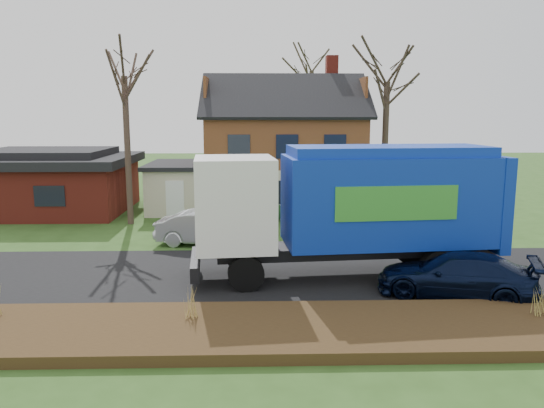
{
  "coord_description": "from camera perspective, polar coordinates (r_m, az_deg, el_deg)",
  "views": [
    {
      "loc": [
        0.38,
        -18.45,
        5.76
      ],
      "look_at": [
        0.97,
        2.5,
        2.18
      ],
      "focal_mm": 35.0,
      "sensor_mm": 36.0,
      "label": 1
    }
  ],
  "objects": [
    {
      "name": "garbage_truck",
      "position": [
        18.84,
        8.98,
        0.18
      ],
      "size": [
        11.06,
        3.87,
        4.65
      ],
      "rotation": [
        0.0,
        0.0,
        0.09
      ],
      "color": "black",
      "rests_on": "ground"
    },
    {
      "name": "silver_sedan",
      "position": [
        23.64,
        -6.87,
        -2.58
      ],
      "size": [
        4.78,
        2.29,
        1.51
      ],
      "primitive_type": "imported",
      "rotation": [
        0.0,
        0.0,
        1.42
      ],
      "color": "#B5B9BD",
      "rests_on": "ground"
    },
    {
      "name": "ground",
      "position": [
        19.33,
        -2.69,
        -7.64
      ],
      "size": [
        120.0,
        120.0,
        0.0
      ],
      "primitive_type": "plane",
      "color": "#2A4C19",
      "rests_on": "ground"
    },
    {
      "name": "tree_back",
      "position": [
        41.15,
        4.31,
        15.68
      ],
      "size": [
        3.81,
        3.81,
        12.08
      ],
      "color": "#3A3223",
      "rests_on": "ground"
    },
    {
      "name": "grass_clump_mid",
      "position": [
        14.7,
        -8.61,
        -10.4
      ],
      "size": [
        0.31,
        0.25,
        0.86
      ],
      "color": "#AD8F4C",
      "rests_on": "mulch_verge"
    },
    {
      "name": "ranch_house",
      "position": [
        34.03,
        -22.95,
        2.27
      ],
      "size": [
        9.8,
        8.2,
        3.7
      ],
      "color": "maroon",
      "rests_on": "ground"
    },
    {
      "name": "tree_front_east",
      "position": [
        30.56,
        12.37,
        14.99
      ],
      "size": [
        3.85,
        3.85,
        10.69
      ],
      "color": "#3E3125",
      "rests_on": "ground"
    },
    {
      "name": "road",
      "position": [
        19.33,
        -2.69,
        -7.61
      ],
      "size": [
        80.0,
        7.0,
        0.02
      ],
      "primitive_type": "cube",
      "color": "black",
      "rests_on": "ground"
    },
    {
      "name": "main_house",
      "position": [
        32.42,
        0.36,
        6.64
      ],
      "size": [
        12.95,
        8.95,
        9.26
      ],
      "color": "beige",
      "rests_on": "ground"
    },
    {
      "name": "mulch_verge",
      "position": [
        14.3,
        -3.09,
        -13.4
      ],
      "size": [
        80.0,
        3.5,
        0.3
      ],
      "primitive_type": "cube",
      "color": "#312110",
      "rests_on": "ground"
    },
    {
      "name": "tree_front_west",
      "position": [
        28.63,
        -15.72,
        15.34
      ],
      "size": [
        3.57,
        3.57,
        10.61
      ],
      "color": "#453329",
      "rests_on": "ground"
    },
    {
      "name": "grass_clump_east",
      "position": [
        16.47,
        26.83,
        -9.23
      ],
      "size": [
        0.33,
        0.27,
        0.81
      ],
      "color": "#9C8C44",
      "rests_on": "mulch_verge"
    },
    {
      "name": "navy_wagon",
      "position": [
        17.9,
        19.18,
        -7.25
      ],
      "size": [
        5.25,
        3.49,
        1.41
      ],
      "primitive_type": "imported",
      "rotation": [
        0.0,
        0.0,
        -1.91
      ],
      "color": "black",
      "rests_on": "ground"
    }
  ]
}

